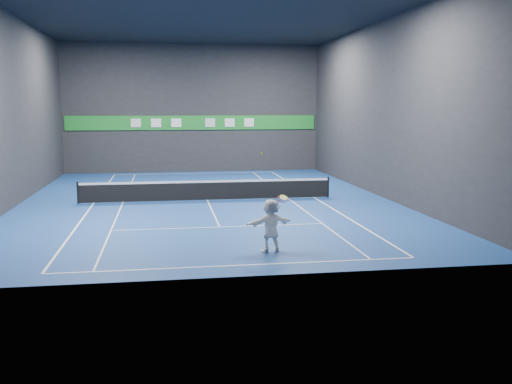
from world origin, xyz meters
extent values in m
plane|color=navy|center=(0.00, 0.00, 0.00)|extent=(26.00, 26.00, 0.00)
plane|color=black|center=(0.00, 0.00, 9.00)|extent=(26.00, 26.00, 0.00)
cube|color=#252628|center=(0.00, 13.00, 4.50)|extent=(18.00, 0.10, 9.00)
cube|color=#252628|center=(0.00, -13.00, 4.50)|extent=(18.00, 0.10, 9.00)
cube|color=#252628|center=(-9.00, 0.00, 4.50)|extent=(0.10, 26.00, 9.00)
cube|color=#252628|center=(9.00, 0.00, 4.50)|extent=(0.10, 26.00, 9.00)
cube|color=white|center=(0.00, -11.89, 0.00)|extent=(10.98, 0.08, 0.01)
cube|color=white|center=(0.00, 11.89, 0.00)|extent=(10.98, 0.08, 0.01)
cube|color=white|center=(-5.49, 0.00, 0.00)|extent=(0.08, 23.78, 0.01)
cube|color=white|center=(5.49, 0.00, 0.00)|extent=(0.08, 23.78, 0.01)
cube|color=white|center=(-4.11, 0.00, 0.00)|extent=(0.06, 23.78, 0.01)
cube|color=white|center=(4.11, 0.00, 0.00)|extent=(0.06, 23.78, 0.01)
cube|color=white|center=(0.00, -6.40, 0.00)|extent=(8.23, 0.06, 0.01)
cube|color=white|center=(0.00, 6.40, 0.00)|extent=(8.23, 0.06, 0.01)
cube|color=white|center=(0.00, 0.00, 0.00)|extent=(0.06, 12.80, 0.01)
imported|color=white|center=(1.26, -10.41, 0.86)|extent=(1.66, 0.94, 1.71)
sphere|color=#C1F028|center=(0.96, -10.43, 3.15)|extent=(0.07, 0.07, 0.07)
cylinder|color=black|center=(-6.20, 0.00, 0.54)|extent=(0.10, 0.10, 1.07)
cylinder|color=black|center=(6.20, 0.00, 0.54)|extent=(0.10, 0.10, 1.07)
cube|color=black|center=(0.00, 0.00, 0.47)|extent=(12.40, 0.03, 0.86)
cube|color=white|center=(0.00, 0.00, 0.95)|extent=(12.40, 0.04, 0.10)
cube|color=#1D8529|center=(0.00, 12.94, 3.50)|extent=(17.64, 0.06, 1.00)
cube|color=silver|center=(-4.00, 12.88, 3.50)|extent=(0.70, 0.04, 0.60)
cube|color=white|center=(-2.60, 12.88, 3.50)|extent=(0.70, 0.04, 0.60)
cube|color=white|center=(-1.20, 12.88, 3.50)|extent=(0.70, 0.04, 0.60)
cube|color=silver|center=(1.20, 12.88, 3.50)|extent=(0.70, 0.04, 0.60)
cube|color=white|center=(2.60, 12.88, 3.50)|extent=(0.70, 0.04, 0.60)
cube|color=white|center=(4.00, 12.88, 3.50)|extent=(0.70, 0.04, 0.60)
torus|color=red|center=(1.62, -10.36, 1.69)|extent=(0.42, 0.38, 0.24)
cylinder|color=#D3DB4D|center=(1.69, -10.36, 1.74)|extent=(0.37, 0.34, 0.17)
cylinder|color=#AC1E12|center=(1.51, -10.36, 1.57)|extent=(0.04, 0.12, 0.17)
cylinder|color=yellow|center=(1.52, -10.38, 1.39)|extent=(0.12, 0.17, 0.24)
camera|label=1|loc=(-2.02, -27.99, 4.61)|focal=40.00mm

